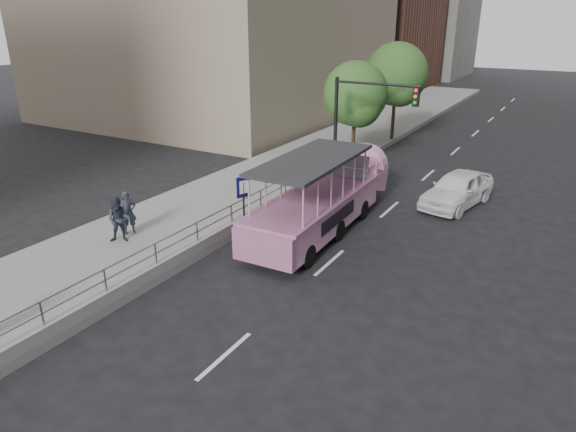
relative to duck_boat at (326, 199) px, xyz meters
name	(u,v)px	position (x,y,z in m)	size (l,w,h in m)	color
ground	(238,308)	(0.62, -6.89, -1.16)	(160.00, 160.00, 0.00)	black
sidewalk	(260,183)	(-5.13, 3.11, -1.01)	(5.50, 80.00, 0.30)	gray
kerb_wall	(198,246)	(-2.50, -4.89, -0.68)	(0.24, 30.00, 0.36)	#A0A09B
guardrail	(197,228)	(-2.50, -4.89, -0.02)	(0.07, 22.00, 0.71)	#BCBCC1
duck_boat	(326,199)	(0.00, 0.00, 0.00)	(2.56, 9.46, 3.12)	black
car	(457,189)	(3.99, 5.10, -0.38)	(1.83, 4.54, 1.55)	white
pedestrian_near	(128,213)	(-5.72, -4.95, -0.05)	(0.59, 0.39, 1.62)	#2A313D
pedestrian_mid	(119,220)	(-5.43, -5.68, -0.02)	(0.81, 0.63, 1.67)	#2A313D
parking_sign	(244,199)	(-2.11, -2.63, 0.41)	(0.25, 0.51, 2.45)	black
traffic_signal	(359,115)	(-1.09, 5.60, 2.34)	(4.20, 0.32, 5.20)	black
street_tree_near	(356,97)	(-2.69, 9.03, 2.66)	(3.52, 3.52, 5.72)	#332517
street_tree_far	(397,77)	(-2.49, 15.03, 3.15)	(3.97, 3.97, 6.45)	#332517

